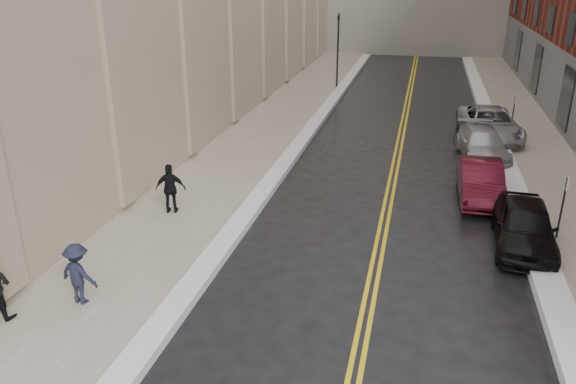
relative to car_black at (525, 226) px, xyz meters
The scene contains 16 objects.
ground 10.07m from the car_black, 132.59° to the right, with size 160.00×160.00×0.00m, color black.
sidewalk_left 14.22m from the car_black, 142.72° to the left, with size 4.00×64.00×0.15m, color gray.
sidewalk_right 8.90m from the car_black, 75.66° to the left, with size 3.00×64.00×0.15m, color gray.
lane_stripe_a 9.70m from the car_black, 117.19° to the left, with size 0.12×64.00×0.01m, color gold.
lane_stripe_b 9.59m from the car_black, 115.91° to the left, with size 0.12×64.00×0.01m, color gold.
snow_ridge_left 12.47m from the car_black, 136.29° to the left, with size 0.70×60.80×0.26m, color white.
snow_ridge_right 8.63m from the car_black, 87.67° to the left, with size 0.85×60.80×0.30m, color white.
traffic_signal 24.59m from the car_black, 112.58° to the left, with size 0.18×0.15×5.20m.
parking_sign_near 1.40m from the car_black, 28.75° to the left, with size 0.06×0.35×2.23m.
parking_sign_far 12.67m from the car_black, 85.01° to the left, with size 0.06×0.35×2.23m.
car_black is the anchor object (origin of this frame).
car_maroon 3.95m from the car_black, 105.00° to the left, with size 1.49×4.28×1.41m, color #490D19.
car_silver_near 8.79m from the car_black, 93.77° to the left, with size 1.90×4.67×1.35m, color #A4A7AC.
car_silver_far 12.15m from the car_black, 90.00° to the left, with size 2.61×5.66×1.57m, color #A3A7AB.
pedestrian_b 12.99m from the car_black, 151.62° to the right, with size 1.05×0.61×1.63m, color black.
pedestrian_c 11.58m from the car_black, behind, with size 1.03×0.43×1.76m, color black.
Camera 1 is at (3.39, -9.48, 8.11)m, focal length 35.00 mm.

